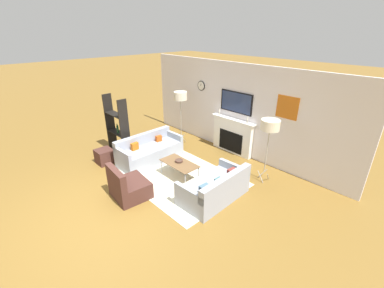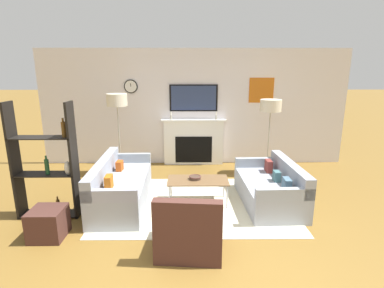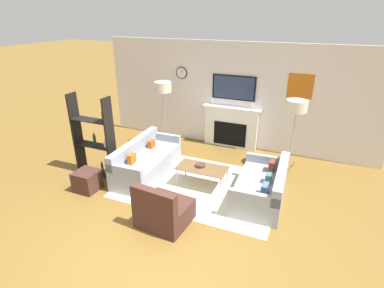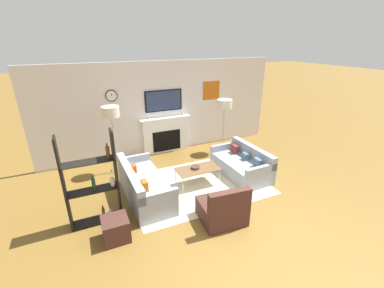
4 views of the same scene
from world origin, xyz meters
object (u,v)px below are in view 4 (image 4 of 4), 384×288
shelf_unit (93,184)px  ottoman (116,229)px  armchair (223,209)px  floor_lamp_right (225,104)px  coffee_table (198,170)px  couch_right (242,165)px  couch_left (144,186)px  floor_lamp_left (111,113)px  decorative_bowl (195,167)px

shelf_unit → ottoman: 0.91m
armchair → floor_lamp_right: size_ratio=0.53×
coffee_table → couch_right: bearing=-0.8°
ottoman → couch_left: bearing=53.7°
coffee_table → floor_lamp_left: bearing=137.9°
couch_right → floor_lamp_left: floor_lamp_left is taller
shelf_unit → floor_lamp_left: bearing=70.9°
ottoman → floor_lamp_left: bearing=80.3°
floor_lamp_right → ottoman: 4.62m
couch_left → decorative_bowl: couch_left is taller
armchair → ottoman: 1.96m
coffee_table → couch_left: bearing=-179.1°
couch_left → couch_right: 2.56m
couch_right → floor_lamp_right: floor_lamp_right is taller
armchair → couch_left: bearing=130.0°
couch_right → floor_lamp_left: size_ratio=0.94×
couch_left → shelf_unit: shelf_unit is taller
decorative_bowl → floor_lamp_right: (1.62, 1.46, 1.03)m
decorative_bowl → floor_lamp_right: floor_lamp_right is taller
armchair → coffee_table: 1.42m
couch_right → armchair: bearing=-135.2°
floor_lamp_left → couch_right: bearing=-27.5°
floor_lamp_left → decorative_bowl: bearing=-42.4°
couch_right → shelf_unit: size_ratio=0.91×
armchair → floor_lamp_left: 3.52m
coffee_table → armchair: bearing=-96.1°
coffee_table → ottoman: 2.34m
coffee_table → decorative_bowl: 0.08m
decorative_bowl → ottoman: 2.31m
decorative_bowl → shelf_unit: shelf_unit is taller
couch_right → decorative_bowl: 1.31m
armchair → shelf_unit: shelf_unit is taller
couch_left → shelf_unit: (-0.99, -0.41, 0.53)m
couch_left → couch_right: (2.56, 0.00, -0.02)m
decorative_bowl → shelf_unit: bearing=-168.6°
coffee_table → shelf_unit: 2.38m
couch_left → floor_lamp_left: 2.02m
couch_right → decorative_bowl: bearing=177.9°
coffee_table → decorative_bowl: bearing=148.1°
floor_lamp_left → couch_left: bearing=-77.8°
floor_lamp_right → shelf_unit: bearing=-153.7°
coffee_table → ottoman: size_ratio=2.33×
couch_right → coffee_table: bearing=179.2°
couch_right → armchair: size_ratio=1.89×
couch_left → shelf_unit: size_ratio=1.06×
couch_left → armchair: armchair is taller
coffee_table → floor_lamp_left: size_ratio=0.59×
couch_right → armchair: 1.97m
couch_left → coffee_table: couch_left is taller
couch_right → decorative_bowl: size_ratio=8.01×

